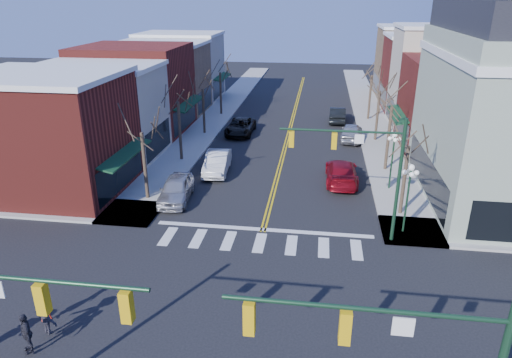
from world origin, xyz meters
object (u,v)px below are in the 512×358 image
at_px(car_left_near, 176,189).
at_px(pedestrian_red_a, 44,302).
at_px(car_left_far, 241,127).
at_px(car_right_mid, 352,132).
at_px(lamppost_corner, 409,187).
at_px(car_right_near, 341,172).
at_px(pedestrian_dark_a, 26,333).
at_px(lamppost_midblock, 393,151).
at_px(pedestrian_dark_b, 47,316).
at_px(car_right_far, 338,115).
at_px(car_left_mid, 217,162).

height_order(car_left_near, pedestrian_red_a, pedestrian_red_a).
xyz_separation_m(car_left_far, car_right_mid, (10.93, -0.60, 0.07)).
relative_size(car_left_far, car_right_mid, 1.12).
distance_m(lamppost_corner, car_right_near, 8.51).
height_order(lamppost_corner, pedestrian_dark_a, lamppost_corner).
bearing_deg(pedestrian_red_a, car_right_mid, 9.65).
bearing_deg(car_right_mid, pedestrian_dark_a, 71.58).
bearing_deg(lamppost_midblock, lamppost_corner, -90.00).
xyz_separation_m(car_left_near, car_right_mid, (12.53, 15.76, 0.01)).
xyz_separation_m(car_left_near, pedestrian_red_a, (-1.74, -12.94, 0.21)).
xyz_separation_m(pedestrian_red_a, pedestrian_dark_b, (0.57, -0.74, -0.05)).
bearing_deg(pedestrian_dark_b, car_right_far, -83.41).
bearing_deg(car_right_far, pedestrian_dark_b, 72.90).
xyz_separation_m(car_left_far, pedestrian_dark_a, (-2.96, -31.10, 0.25)).
height_order(car_left_far, car_right_near, car_right_near).
distance_m(car_left_far, pedestrian_red_a, 29.49).
height_order(lamppost_midblock, pedestrian_dark_a, lamppost_midblock).
relative_size(car_left_mid, car_right_far, 1.01).
distance_m(car_left_far, pedestrian_dark_a, 31.24).
height_order(car_left_near, car_left_mid, car_left_near).
distance_m(car_right_near, pedestrian_red_a, 22.01).
bearing_deg(car_right_near, pedestrian_red_a, 53.30).
relative_size(lamppost_corner, car_left_mid, 0.88).
bearing_deg(car_left_near, car_right_mid, 46.09).
relative_size(car_right_near, pedestrian_dark_a, 3.27).
height_order(lamppost_corner, car_right_mid, lamppost_corner).
relative_size(lamppost_corner, pedestrian_dark_b, 2.62).
height_order(lamppost_midblock, car_left_near, lamppost_midblock).
distance_m(car_left_near, pedestrian_dark_a, 14.81).
xyz_separation_m(car_right_near, pedestrian_dark_a, (-12.59, -19.59, 0.19)).
bearing_deg(pedestrian_dark_a, pedestrian_red_a, 148.80).
bearing_deg(lamppost_midblock, car_right_near, 163.21).
distance_m(lamppost_midblock, pedestrian_dark_a, 24.56).
relative_size(lamppost_midblock, pedestrian_dark_a, 2.52).
relative_size(pedestrian_red_a, pedestrian_dark_a, 1.02).
distance_m(lamppost_corner, pedestrian_dark_b, 19.33).
bearing_deg(car_right_near, car_left_mid, -4.99).
bearing_deg(car_right_mid, car_left_mid, 49.02).
distance_m(lamppost_midblock, car_left_near, 15.24).
height_order(lamppost_midblock, pedestrian_dark_b, lamppost_midblock).
distance_m(car_left_near, car_right_mid, 20.13).
bearing_deg(lamppost_midblock, pedestrian_dark_a, -130.67).
bearing_deg(car_left_mid, lamppost_midblock, -11.99).
height_order(lamppost_midblock, car_left_far, lamppost_midblock).
height_order(car_left_far, pedestrian_red_a, pedestrian_red_a).
height_order(car_right_mid, pedestrian_red_a, pedestrian_red_a).
bearing_deg(lamppost_corner, car_left_far, 124.34).
xyz_separation_m(lamppost_corner, car_right_mid, (-2.07, 18.43, -2.13)).
relative_size(car_left_near, car_right_near, 0.86).
bearing_deg(car_left_far, lamppost_midblock, -43.21).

